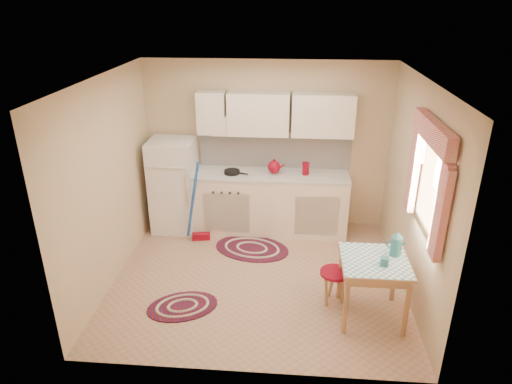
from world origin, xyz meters
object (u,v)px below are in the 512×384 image
Objects in this scene: fridge at (174,186)px; stool at (334,287)px; base_cabinets at (271,203)px; table at (372,289)px.

fridge is 3.33× the size of stool.
base_cabinets is 3.12× the size of table.
stool is at bearing -64.65° from base_cabinets.
table reaches higher than stool.
fridge reaches higher than base_cabinets.
base_cabinets reaches higher than stool.
stool is at bearing 151.33° from table.
fridge reaches higher than table.
base_cabinets is 5.36× the size of stool.
fridge is 3.28m from table.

